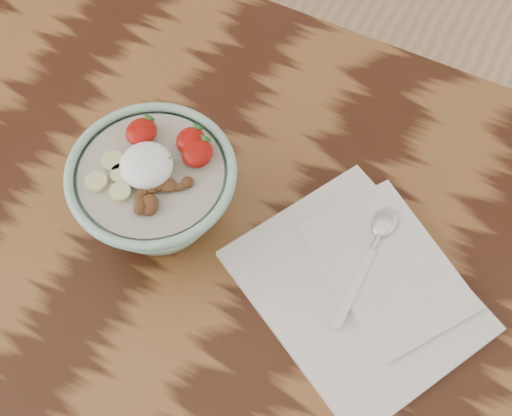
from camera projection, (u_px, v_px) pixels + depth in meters
The scene contains 4 objects.
table at pixel (134, 276), 95.28cm from camera, with size 160.00×90.00×75.00cm.
breakfast_bowl at pixel (155, 190), 83.28cm from camera, with size 19.48×19.48×13.32cm.
napkin at pixel (363, 286), 83.83cm from camera, with size 34.12×32.02×1.66cm.
spoon at pixel (377, 238), 85.40cm from camera, with size 2.91×17.17×0.90cm.
Camera 1 is at (31.90, -27.04, 153.35)cm, focal length 50.00 mm.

